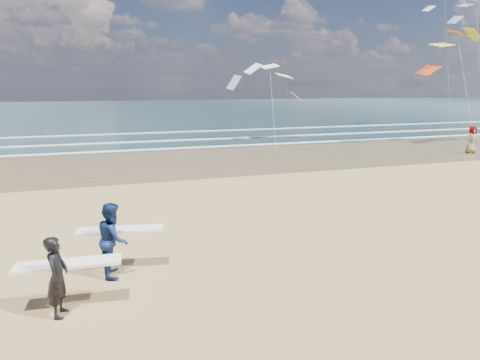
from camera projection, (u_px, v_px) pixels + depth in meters
name	position (u px, v px, depth m)	size (l,w,h in m)	color
wet_sand_strip	(390.00, 149.00, 32.21)	(220.00, 12.00, 0.01)	#493E27
ocean	(212.00, 109.00, 82.33)	(220.00, 100.00, 0.02)	#173234
foam_breakers	(324.00, 134.00, 41.57)	(220.00, 11.70, 0.05)	white
surfer_near	(59.00, 275.00, 8.87)	(2.23, 1.04, 1.74)	black
surfer_far	(114.00, 238.00, 10.77)	(2.25, 1.26, 1.90)	#0D204D
beachgoer_0	(472.00, 140.00, 29.93)	(0.93, 0.61, 1.91)	#4C4638
kite_0	(462.00, 66.00, 32.31)	(7.28, 4.90, 10.02)	slate
kite_1	(271.00, 88.00, 35.29)	(6.80, 4.85, 7.53)	slate
kite_2	(479.00, 49.00, 45.19)	(6.46, 4.81, 14.78)	slate
kite_5	(447.00, 49.00, 46.94)	(5.44, 4.70, 15.96)	slate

